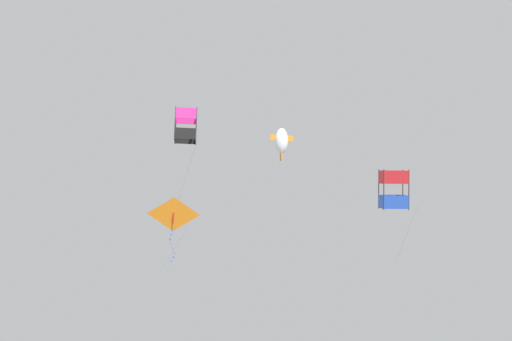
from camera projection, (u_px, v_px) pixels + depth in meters
The scene contains 4 objects.
kite_fish_near_left at pixel (281, 141), 36.97m from camera, with size 1.33×1.05×1.98m.
kite_box_near_right at pixel (186, 126), 32.12m from camera, with size 1.36×1.63×5.10m.
kite_delta_highest at pixel (174, 215), 42.37m from camera, with size 2.59×1.29×4.41m.
kite_box_far_centre at pixel (394, 189), 34.96m from camera, with size 2.15×2.48×5.78m.
Camera 1 is at (8.31, 30.28, 18.86)m, focal length 45.05 mm.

